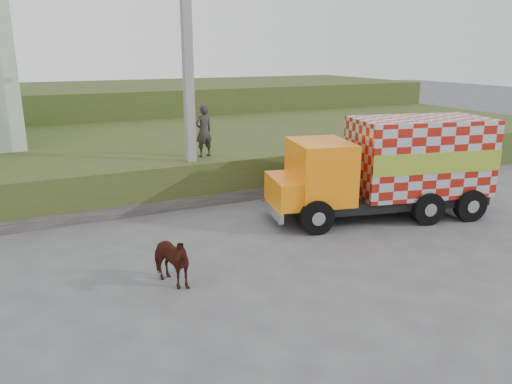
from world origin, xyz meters
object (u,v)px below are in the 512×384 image
utility_pole (189,85)px  cargo_truck (391,167)px  cow (169,260)px  pedestrian (204,131)px

utility_pole → cargo_truck: utility_pole is taller
cow → pedestrian: size_ratio=0.78×
utility_pole → cow: bearing=-113.6°
cow → utility_pole: bearing=45.8°
cargo_truck → pedestrian: bearing=147.1°
cow → pedestrian: (3.23, 6.42, 1.81)m
utility_pole → cow: (-2.55, -5.84, -3.46)m
utility_pole → pedestrian: 1.88m
pedestrian → cargo_truck: bearing=121.6°
cow → pedestrian: 7.41m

